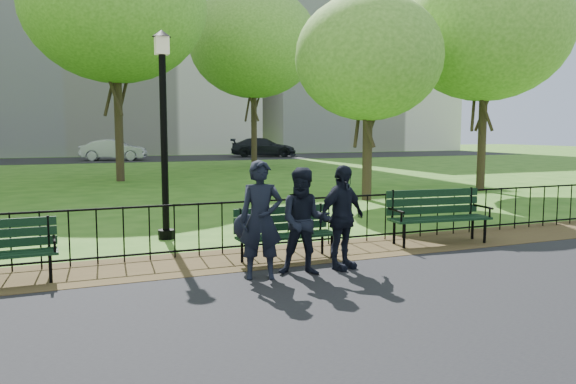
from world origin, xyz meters
name	(u,v)px	position (x,y,z in m)	size (l,w,h in m)	color
ground	(303,280)	(0.00, 0.00, 0.00)	(120.00, 120.00, 0.00)	#2F6019
asphalt_path	(466,378)	(0.00, -3.40, 0.01)	(60.00, 9.20, 0.01)	black
dirt_strip	(266,257)	(0.00, 1.50, 0.01)	(60.00, 1.60, 0.01)	#392B17
far_street	(104,160)	(0.00, 35.00, 0.01)	(70.00, 9.00, 0.01)	black
iron_fence	(256,223)	(0.00, 2.00, 0.50)	(24.06, 0.06, 1.00)	black
apartment_east	(343,38)	(26.00, 48.00, 12.00)	(20.00, 15.00, 24.00)	white
park_bench_main	(269,227)	(-0.08, 1.13, 0.57)	(1.77, 0.57, 0.93)	black
park_bench_right_a	(437,210)	(3.33, 1.41, 0.62)	(1.95, 0.78, 1.08)	black
lamppost	(164,127)	(-1.23, 3.75, 2.15)	(0.36, 0.36, 3.95)	black
tree_near_e	(369,58)	(5.46, 7.58, 4.21)	(4.35, 4.35, 6.07)	#2D2116
tree_mid_e	(486,30)	(10.48, 8.39, 5.46)	(5.65, 5.65, 7.87)	#2D2116
tree_far_c	(115,5)	(-0.73, 16.93, 7.08)	(7.31, 7.31, 10.19)	#2D2116
tree_far_e	(253,43)	(7.10, 22.75, 6.85)	(7.07, 7.07, 9.86)	#2D2116
person_left	(261,220)	(-0.52, 0.27, 0.84)	(0.61, 0.40, 1.66)	black
person_mid	(305,221)	(0.13, 0.23, 0.79)	(0.75, 0.39, 1.55)	black
person_right	(342,217)	(0.78, 0.33, 0.80)	(0.92, 0.38, 1.57)	black
sedan_silver	(114,150)	(0.53, 33.51, 0.73)	(1.53, 4.38, 1.44)	#9FA2A7
sedan_dark	(263,147)	(11.91, 34.53, 0.75)	(2.08, 5.11, 1.48)	black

